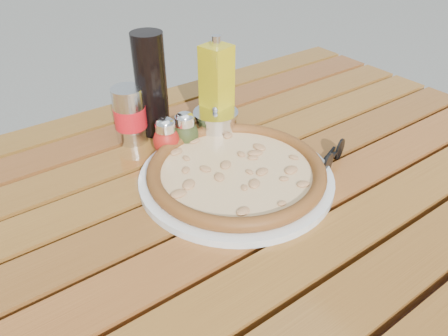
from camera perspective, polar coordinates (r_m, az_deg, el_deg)
table at (r=0.85m, az=0.80°, el=-6.53°), size 1.40×0.90×0.75m
plate at (r=0.81m, az=1.60°, el=-1.24°), size 0.46×0.46×0.01m
pizza at (r=0.80m, az=1.62°, el=-0.33°), size 0.42×0.42×0.03m
pepper_shaker at (r=0.88m, az=-7.56°, el=4.00°), size 0.07×0.07×0.08m
oregano_shaker at (r=0.90m, az=-5.07°, el=4.81°), size 0.07×0.07×0.08m
dark_bottle at (r=0.94m, az=-9.49°, el=10.64°), size 0.09×0.09×0.22m
soda_can at (r=0.93m, az=-12.17°, el=6.72°), size 0.09×0.09×0.12m
olive_oil_cruet at (r=0.94m, az=-0.96°, el=10.32°), size 0.07×0.07×0.21m
parmesan_tin at (r=0.94m, az=-1.08°, el=5.82°), size 0.12×0.12×0.07m
sunglasses at (r=0.88m, az=14.00°, el=1.41°), size 0.11×0.06×0.04m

